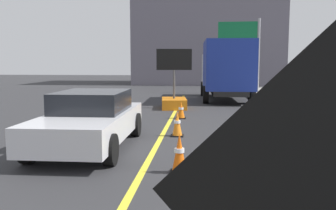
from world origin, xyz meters
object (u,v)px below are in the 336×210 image
(arrow_board_trailer, at_px, (174,98))
(traffic_cone_mid_lane, at_px, (179,153))
(pickup_car, at_px, (91,119))
(highway_guide_sign, at_px, (247,42))
(traffic_cone_curbside, at_px, (181,110))
(traffic_cone_far_lane, at_px, (177,124))
(box_truck, at_px, (226,68))

(arrow_board_trailer, bearing_deg, traffic_cone_mid_lane, -85.04)
(pickup_car, distance_m, highway_guide_sign, 17.52)
(pickup_car, distance_m, traffic_cone_curbside, 5.23)
(arrow_board_trailer, xyz_separation_m, traffic_cone_mid_lane, (0.85, -9.75, -0.10))
(pickup_car, bearing_deg, traffic_cone_far_lane, 37.21)
(arrow_board_trailer, distance_m, highway_guide_sign, 9.93)
(traffic_cone_far_lane, bearing_deg, highway_guide_sign, 76.10)
(traffic_cone_curbside, bearing_deg, arrow_board_trailer, 99.31)
(pickup_car, distance_m, traffic_cone_far_lane, 2.58)
(box_truck, distance_m, highway_guide_sign, 5.13)
(arrow_board_trailer, bearing_deg, highway_guide_sign, 63.49)
(highway_guide_sign, bearing_deg, pickup_car, -109.23)
(pickup_car, xyz_separation_m, traffic_cone_mid_lane, (2.31, -1.91, -0.31))
(pickup_car, distance_m, traffic_cone_mid_lane, 3.01)
(box_truck, relative_size, traffic_cone_curbside, 9.98)
(arrow_board_trailer, height_order, box_truck, box_truck)
(traffic_cone_mid_lane, height_order, traffic_cone_curbside, traffic_cone_mid_lane)
(arrow_board_trailer, distance_m, traffic_cone_mid_lane, 9.79)
(highway_guide_sign, height_order, traffic_cone_far_lane, highway_guide_sign)
(traffic_cone_curbside, bearing_deg, traffic_cone_far_lane, -88.62)
(highway_guide_sign, bearing_deg, traffic_cone_mid_lane, -100.52)
(highway_guide_sign, relative_size, traffic_cone_mid_lane, 6.44)
(pickup_car, relative_size, traffic_cone_mid_lane, 5.86)
(box_truck, relative_size, pickup_car, 1.45)
(highway_guide_sign, height_order, traffic_cone_mid_lane, highway_guide_sign)
(traffic_cone_mid_lane, relative_size, traffic_cone_far_lane, 1.07)
(box_truck, xyz_separation_m, traffic_cone_far_lane, (-2.01, -10.22, -1.41))
(pickup_car, bearing_deg, traffic_cone_mid_lane, -39.49)
(box_truck, xyz_separation_m, highway_guide_sign, (1.65, 4.57, 1.66))
(pickup_car, bearing_deg, box_truck, 71.01)
(traffic_cone_far_lane, bearing_deg, traffic_cone_curbside, 91.38)
(traffic_cone_curbside, bearing_deg, highway_guide_sign, 71.98)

